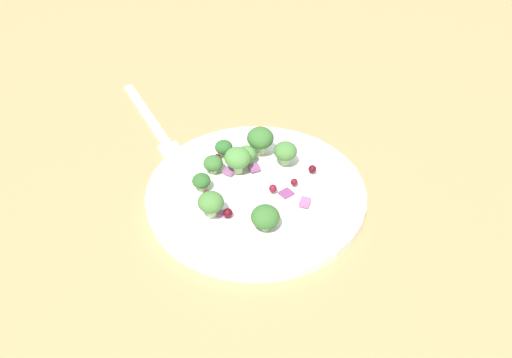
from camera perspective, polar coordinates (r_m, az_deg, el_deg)
ground_plane at (r=63.22cm, az=-2.23°, el=-1.65°), size 180.00×180.00×2.00cm
plate at (r=60.78cm, az=-0.00°, el=-1.32°), size 23.35×23.35×1.70cm
dressing_pool at (r=60.49cm, az=-0.00°, el=-1.01°), size 13.54×13.54×0.20cm
broccoli_floret_0 at (r=55.04cm, az=0.93°, el=-3.84°), size 2.80×2.80×2.84cm
broccoli_floret_1 at (r=63.82cm, az=-3.23°, el=3.15°), size 1.98×1.98×2.01cm
broccoli_floret_2 at (r=59.65cm, az=-5.48°, el=-0.21°), size 1.94×1.94×1.96cm
broccoli_floret_3 at (r=62.78cm, az=-0.92°, el=2.54°), size 2.09×2.09×2.12cm
broccoli_floret_4 at (r=62.05cm, az=2.95°, el=2.75°), size 2.54×2.54×2.58cm
broccoli_floret_5 at (r=61.05cm, az=-1.85°, el=2.07°), size 2.85×2.85×2.89cm
broccoli_floret_6 at (r=63.39cm, az=0.43°, el=4.06°), size 3.00×3.00×3.04cm
broccoli_floret_7 at (r=55.99cm, az=-4.52°, el=-2.37°), size 2.58×2.58×2.62cm
broccoli_floret_8 at (r=61.78cm, az=-4.29°, el=1.53°), size 2.12×2.12×2.15cm
cranberry_0 at (r=63.91cm, az=-3.72°, el=2.26°), size 0.74×0.74×0.74cm
cranberry_1 at (r=59.34cm, az=1.70°, el=-0.94°), size 0.84×0.84×0.84cm
cranberry_2 at (r=56.85cm, az=-2.83°, el=-3.39°), size 0.98×0.98×0.98cm
cranberry_3 at (r=62.18cm, az=5.64°, el=1.00°), size 0.88×0.88×0.88cm
cranberry_4 at (r=59.10cm, az=-4.93°, el=-1.53°), size 0.89×0.89×0.89cm
cranberry_5 at (r=60.35cm, az=3.82°, el=-0.31°), size 0.76×0.76×0.76cm
onion_bit_0 at (r=62.23cm, az=-0.10°, el=1.05°), size 1.22×1.12×0.43cm
onion_bit_1 at (r=57.53cm, az=-3.46°, el=-3.48°), size 1.44×1.49×0.38cm
onion_bit_2 at (r=58.39cm, az=4.91°, el=-2.32°), size 1.58×1.56×0.46cm
onion_bit_3 at (r=59.84cm, az=3.03°, el=-1.50°), size 1.47×1.40×0.39cm
onion_bit_4 at (r=61.88cm, az=-3.07°, el=0.65°), size 1.41×1.51×0.38cm
onion_bit_5 at (r=59.32cm, az=-4.62°, el=-2.02°), size 1.49×1.57×0.41cm
fork at (r=72.88cm, az=-10.14°, el=5.39°), size 2.57×18.66×0.50cm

